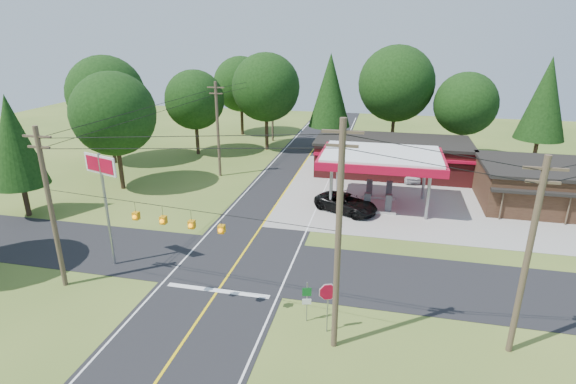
% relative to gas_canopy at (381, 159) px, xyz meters
% --- Properties ---
extents(ground, '(120.00, 120.00, 0.00)m').
position_rel_gas_canopy_xyz_m(ground, '(-9.00, -13.00, -4.27)').
color(ground, '#446122').
rests_on(ground, ground).
extents(main_highway, '(8.00, 120.00, 0.02)m').
position_rel_gas_canopy_xyz_m(main_highway, '(-9.00, -13.00, -4.26)').
color(main_highway, black).
rests_on(main_highway, ground).
extents(cross_road, '(70.00, 7.00, 0.02)m').
position_rel_gas_canopy_xyz_m(cross_road, '(-9.00, -13.00, -4.25)').
color(cross_road, black).
rests_on(cross_road, ground).
extents(lane_center_yellow, '(0.15, 110.00, 0.00)m').
position_rel_gas_canopy_xyz_m(lane_center_yellow, '(-9.00, -13.00, -4.24)').
color(lane_center_yellow, yellow).
rests_on(lane_center_yellow, main_highway).
extents(gas_canopy, '(10.60, 7.40, 4.88)m').
position_rel_gas_canopy_xyz_m(gas_canopy, '(0.00, 0.00, 0.00)').
color(gas_canopy, gray).
rests_on(gas_canopy, ground).
extents(convenience_store, '(16.40, 7.55, 3.80)m').
position_rel_gas_canopy_xyz_m(convenience_store, '(1.00, 9.98, -2.35)').
color(convenience_store, maroon).
rests_on(convenience_store, ground).
extents(utility_pole_near_right, '(1.80, 0.30, 11.50)m').
position_rel_gas_canopy_xyz_m(utility_pole_near_right, '(-1.50, -20.00, 1.69)').
color(utility_pole_near_right, '#473828').
rests_on(utility_pole_near_right, ground).
extents(utility_pole_near_left, '(1.80, 0.30, 10.00)m').
position_rel_gas_canopy_xyz_m(utility_pole_near_left, '(-18.50, -18.00, 0.93)').
color(utility_pole_near_left, '#473828').
rests_on(utility_pole_near_left, ground).
extents(utility_pole_far_left, '(1.80, 0.30, 10.00)m').
position_rel_gas_canopy_xyz_m(utility_pole_far_left, '(-17.00, 5.00, 0.93)').
color(utility_pole_far_left, '#473828').
rests_on(utility_pole_far_left, ground).
extents(utility_pole_right_b, '(1.80, 0.30, 10.00)m').
position_rel_gas_canopy_xyz_m(utility_pole_right_b, '(7.00, -18.50, 0.93)').
color(utility_pole_right_b, '#473828').
rests_on(utility_pole_right_b, ground).
extents(utility_pole_north, '(0.30, 0.30, 9.50)m').
position_rel_gas_canopy_xyz_m(utility_pole_north, '(-15.50, 22.00, 0.48)').
color(utility_pole_north, '#473828').
rests_on(utility_pole_north, ground).
extents(overhead_beacons, '(17.04, 2.04, 1.03)m').
position_rel_gas_canopy_xyz_m(overhead_beacons, '(-10.00, -19.00, 1.95)').
color(overhead_beacons, black).
rests_on(overhead_beacons, ground).
extents(treeline_backdrop, '(70.27, 51.59, 13.30)m').
position_rel_gas_canopy_xyz_m(treeline_backdrop, '(-8.18, 11.01, 3.22)').
color(treeline_backdrop, '#332316').
rests_on(treeline_backdrop, ground).
extents(suv_car, '(7.42, 7.42, 1.54)m').
position_rel_gas_canopy_xyz_m(suv_car, '(-2.67, -2.26, -3.50)').
color(suv_car, black).
rests_on(suv_car, ground).
extents(sedan_car, '(4.71, 4.71, 1.40)m').
position_rel_gas_canopy_xyz_m(sedan_car, '(3.00, 8.00, -3.57)').
color(sedan_car, white).
rests_on(sedan_car, ground).
extents(big_stop_sign, '(2.73, 1.04, 7.73)m').
position_rel_gas_canopy_xyz_m(big_stop_sign, '(-17.00, -15.01, 1.58)').
color(big_stop_sign, gray).
rests_on(big_stop_sign, ground).
extents(octagonal_stop_sign, '(0.94, 0.38, 2.90)m').
position_rel_gas_canopy_xyz_m(octagonal_stop_sign, '(-2.00, -19.01, -2.08)').
color(octagonal_stop_sign, gray).
rests_on(octagonal_stop_sign, ground).
extents(route_sign_post, '(0.48, 0.15, 2.40)m').
position_rel_gas_canopy_xyz_m(route_sign_post, '(-3.20, -18.36, -2.83)').
color(route_sign_post, gray).
rests_on(route_sign_post, ground).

